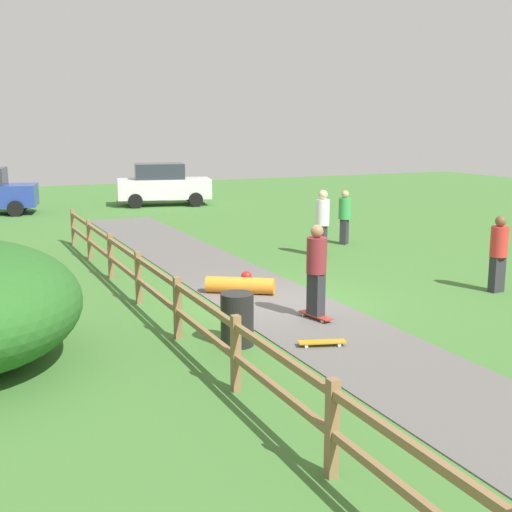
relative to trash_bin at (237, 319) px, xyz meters
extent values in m
plane|color=#427533|center=(1.80, 2.03, -0.45)|extent=(60.00, 60.00, 0.00)
cube|color=#605E5B|center=(1.80, 2.03, -0.44)|extent=(2.40, 28.00, 0.02)
cube|color=olive|center=(-0.80, -4.39, 0.10)|extent=(0.12, 0.12, 1.10)
cube|color=olive|center=(-0.80, -1.82, 0.10)|extent=(0.12, 0.12, 1.10)
cube|color=olive|center=(-0.80, 0.75, 0.10)|extent=(0.12, 0.12, 1.10)
cube|color=olive|center=(-0.80, 3.32, 0.10)|extent=(0.12, 0.12, 1.10)
cube|color=olive|center=(-0.80, 5.89, 0.10)|extent=(0.12, 0.12, 1.10)
cube|color=olive|center=(-0.80, 8.46, 0.10)|extent=(0.12, 0.12, 1.10)
cube|color=olive|center=(-0.80, 11.03, 0.10)|extent=(0.12, 0.12, 1.10)
cube|color=olive|center=(-0.80, 2.03, 0.05)|extent=(0.08, 18.00, 0.09)
cube|color=olive|center=(-0.80, 2.03, 0.50)|extent=(0.08, 18.00, 0.09)
cylinder|color=black|center=(0.00, 0.00, 0.00)|extent=(0.56, 0.56, 0.90)
cube|color=#B23326|center=(1.94, 0.73, -0.36)|extent=(0.35, 0.82, 0.02)
cylinder|color=silver|center=(1.82, 0.99, -0.40)|extent=(0.04, 0.06, 0.06)
cylinder|color=silver|center=(1.96, 1.02, -0.40)|extent=(0.04, 0.06, 0.06)
cylinder|color=silver|center=(1.92, 0.44, -0.40)|extent=(0.04, 0.06, 0.06)
cylinder|color=silver|center=(2.07, 0.47, -0.40)|extent=(0.04, 0.06, 0.06)
cube|color=#2D2D33|center=(1.94, 0.73, 0.06)|extent=(0.26, 0.35, 0.81)
cylinder|color=maroon|center=(1.94, 0.73, 0.81)|extent=(0.45, 0.45, 0.68)
sphere|color=#9E704C|center=(1.94, 0.73, 1.27)|extent=(0.24, 0.24, 0.24)
cylinder|color=orange|center=(1.42, 3.15, -0.25)|extent=(1.46, 1.13, 0.36)
sphere|color=red|center=(1.90, 3.88, -0.25)|extent=(0.26, 0.26, 0.26)
cube|color=#BF8C19|center=(1.25, -0.70, -0.36)|extent=(0.82, 0.44, 0.02)
cylinder|color=silver|center=(1.54, -0.71, -0.40)|extent=(0.07, 0.05, 0.06)
cylinder|color=silver|center=(1.49, -0.86, -0.40)|extent=(0.07, 0.05, 0.06)
cylinder|color=silver|center=(1.01, -0.54, -0.40)|extent=(0.07, 0.05, 0.06)
cylinder|color=silver|center=(0.96, -0.68, -0.40)|extent=(0.07, 0.05, 0.06)
cube|color=#2D2D33|center=(6.70, 0.95, -0.05)|extent=(0.33, 0.22, 0.80)
cylinder|color=red|center=(6.70, 0.95, 0.69)|extent=(0.41, 0.41, 0.67)
sphere|color=brown|center=(6.70, 0.95, 1.14)|extent=(0.24, 0.24, 0.24)
cube|color=#2D2D33|center=(6.87, 7.57, -0.06)|extent=(0.37, 0.36, 0.79)
cylinder|color=green|center=(6.87, 7.57, 0.66)|extent=(0.54, 0.54, 0.65)
sphere|color=tan|center=(6.87, 7.57, 1.11)|extent=(0.24, 0.24, 0.24)
cube|color=#2D2D33|center=(5.26, 6.16, -0.01)|extent=(0.37, 0.36, 0.88)
cylinder|color=white|center=(5.26, 6.16, 0.80)|extent=(0.54, 0.54, 0.73)
sphere|color=beige|center=(5.26, 6.16, 1.30)|extent=(0.26, 0.26, 0.26)
cylinder|color=black|center=(-1.40, 20.31, -0.13)|extent=(0.68, 0.38, 0.64)
cylinder|color=black|center=(-1.81, 18.60, -0.13)|extent=(0.68, 0.38, 0.64)
cube|color=silver|center=(4.82, 19.76, 0.32)|extent=(4.47, 2.58, 0.90)
cube|color=#2D333D|center=(4.62, 19.81, 1.12)|extent=(2.49, 2.00, 0.70)
cylinder|color=black|center=(6.33, 20.33, -0.13)|extent=(0.68, 0.37, 0.64)
cylinder|color=black|center=(5.94, 18.61, -0.13)|extent=(0.68, 0.37, 0.64)
cylinder|color=black|center=(3.69, 20.92, -0.13)|extent=(0.68, 0.37, 0.64)
cylinder|color=black|center=(3.31, 19.20, -0.13)|extent=(0.68, 0.37, 0.64)
camera|label=1|loc=(-4.26, -9.97, 3.23)|focal=46.99mm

